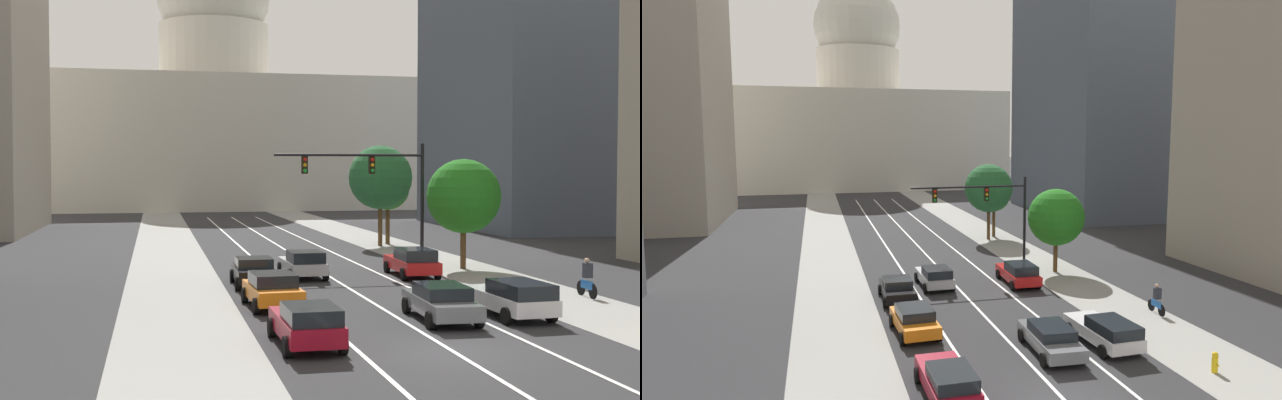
# 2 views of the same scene
# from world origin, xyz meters

# --- Properties ---
(ground_plane) EXTENTS (400.00, 400.00, 0.00)m
(ground_plane) POSITION_xyz_m (0.00, 40.00, 0.00)
(ground_plane) COLOR #2B2B2D
(sidewalk_left) EXTENTS (4.63, 130.00, 0.01)m
(sidewalk_left) POSITION_xyz_m (-7.97, 35.00, 0.01)
(sidewalk_left) COLOR gray
(sidewalk_left) RESTS_ON ground
(sidewalk_right) EXTENTS (4.63, 130.00, 0.01)m
(sidewalk_right) POSITION_xyz_m (7.97, 35.00, 0.01)
(sidewalk_right) COLOR gray
(sidewalk_right) RESTS_ON ground
(lane_stripe_left) EXTENTS (0.16, 90.00, 0.01)m
(lane_stripe_left) POSITION_xyz_m (-2.83, 25.00, 0.01)
(lane_stripe_left) COLOR white
(lane_stripe_left) RESTS_ON ground
(lane_stripe_center) EXTENTS (0.16, 90.00, 0.01)m
(lane_stripe_center) POSITION_xyz_m (0.00, 25.00, 0.01)
(lane_stripe_center) COLOR white
(lane_stripe_center) RESTS_ON ground
(lane_stripe_right) EXTENTS (0.16, 90.00, 0.01)m
(lane_stripe_right) POSITION_xyz_m (2.83, 25.00, 0.01)
(lane_stripe_right) COLOR white
(lane_stripe_right) RESTS_ON ground
(office_tower_far_right) EXTENTS (16.86, 24.17, 34.98)m
(office_tower_far_right) POSITION_xyz_m (27.61, 48.37, 17.53)
(office_tower_far_right) COLOR #4C5666
(office_tower_far_right) RESTS_ON ground
(capitol_building) EXTENTS (53.73, 29.50, 41.37)m
(capitol_building) POSITION_xyz_m (0.00, 96.26, 13.05)
(capitol_building) COLOR beige
(capitol_building) RESTS_ON ground
(car_gray) EXTENTS (2.17, 4.61, 1.35)m
(car_gray) POSITION_xyz_m (1.41, 4.87, 0.72)
(car_gray) COLOR slate
(car_gray) RESTS_ON ground
(car_crimson) EXTENTS (1.95, 4.28, 1.41)m
(car_crimson) POSITION_xyz_m (-4.24, 1.64, 0.75)
(car_crimson) COLOR maroon
(car_crimson) RESTS_ON ground
(car_orange) EXTENTS (2.19, 4.15, 1.40)m
(car_orange) POSITION_xyz_m (-4.24, 8.93, 0.75)
(car_orange) COLOR orange
(car_orange) RESTS_ON ground
(car_white) EXTENTS (2.16, 4.68, 1.43)m
(car_white) POSITION_xyz_m (4.25, 4.95, 0.76)
(car_white) COLOR silver
(car_white) RESTS_ON ground
(car_silver) EXTENTS (2.08, 4.33, 1.44)m
(car_silver) POSITION_xyz_m (-1.41, 17.22, 0.75)
(car_silver) COLOR #B2B5BA
(car_silver) RESTS_ON ground
(car_red) EXTENTS (2.13, 4.67, 1.50)m
(car_red) POSITION_xyz_m (4.23, 16.50, 0.78)
(car_red) COLOR red
(car_red) RESTS_ON ground
(car_black) EXTENTS (2.08, 4.18, 1.36)m
(car_black) POSITION_xyz_m (-4.24, 14.98, 0.72)
(car_black) COLOR black
(car_black) RESTS_ON ground
(traffic_signal_mast) EXTENTS (8.56, 0.39, 7.03)m
(traffic_signal_mast) POSITION_xyz_m (3.30, 19.95, 4.98)
(traffic_signal_mast) COLOR black
(traffic_signal_mast) RESTS_ON ground
(cyclist) EXTENTS (0.37, 1.70, 1.72)m
(cyclist) POSITION_xyz_m (9.52, 8.58, 0.85)
(cyclist) COLOR black
(cyclist) RESTS_ON ground
(street_tree_mid_right) EXTENTS (4.64, 4.64, 7.32)m
(street_tree_mid_right) POSITION_xyz_m (7.23, 32.75, 4.99)
(street_tree_mid_right) COLOR #51381E
(street_tree_mid_right) RESTS_ON ground
(street_tree_far_right) EXTENTS (4.16, 4.16, 6.16)m
(street_tree_far_right) POSITION_xyz_m (8.06, 19.05, 4.07)
(street_tree_far_right) COLOR #51381E
(street_tree_far_right) RESTS_ON ground
(street_tree_near_right) EXTENTS (3.24, 3.24, 5.80)m
(street_tree_near_right) POSITION_xyz_m (8.20, 34.06, 4.16)
(street_tree_near_right) COLOR #51381E
(street_tree_near_right) RESTS_ON ground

